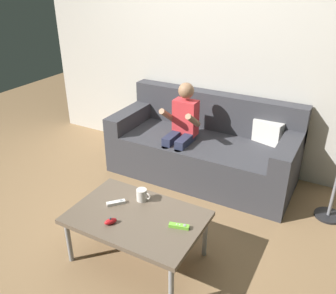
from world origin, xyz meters
TOP-DOWN VIEW (x-y plane):
  - ground_plane at (0.00, 0.00)m, footprint 8.19×8.19m
  - wall_back at (0.00, 1.60)m, footprint 4.09×0.05m
  - couch at (0.18, 1.21)m, footprint 1.88×0.80m
  - person_seated_on_couch at (0.00, 1.03)m, footprint 0.34×0.41m
  - coffee_table at (0.25, -0.17)m, footprint 0.96×0.64m
  - game_remote_white_near_edge at (0.04, -0.13)m, footprint 0.12×0.13m
  - nunchuk_red at (0.14, -0.33)m, footprint 0.08×0.10m
  - game_remote_lime_far_corner at (0.58, -0.14)m, footprint 0.14×0.07m
  - coffee_mug at (0.18, 0.01)m, footprint 0.12×0.08m

SIDE VIEW (x-z plane):
  - ground_plane at x=0.00m, z-range 0.00..0.00m
  - couch at x=0.18m, z-range -0.12..0.71m
  - coffee_table at x=0.25m, z-range 0.16..0.56m
  - game_remote_white_near_edge at x=0.04m, z-range 0.39..0.42m
  - game_remote_lime_far_corner at x=0.58m, z-range 0.39..0.42m
  - nunchuk_red at x=0.14m, z-range 0.39..0.44m
  - coffee_mug at x=0.18m, z-range 0.39..0.49m
  - person_seated_on_couch at x=0.00m, z-range 0.07..1.07m
  - wall_back at x=0.00m, z-range 0.00..2.50m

